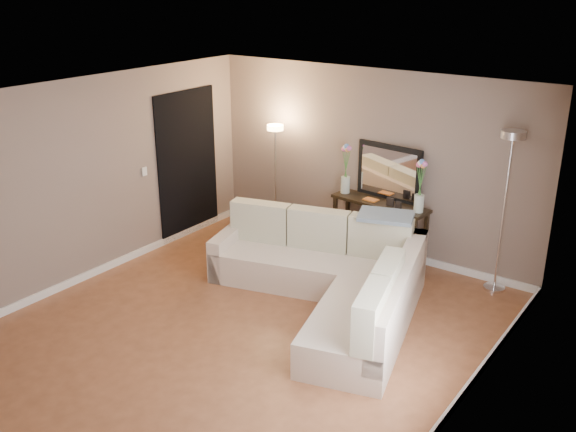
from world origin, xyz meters
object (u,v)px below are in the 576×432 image
Objects in this scene: console_table at (373,226)px; floor_lamp_unlit at (508,180)px; floor_lamp_lit at (275,158)px; sectional_sofa at (334,277)px.

floor_lamp_unlit reaches higher than console_table.
floor_lamp_lit is 0.83× the size of floor_lamp_unlit.
sectional_sofa reaches higher than console_table.
sectional_sofa is 2.50m from floor_lamp_lit.
floor_lamp_unlit is (1.73, 0.06, 0.97)m from console_table.
sectional_sofa is at bearing -80.48° from console_table.
floor_lamp_lit reaches higher than sectional_sofa.
console_table is at bearing 99.52° from sectional_sofa.
floor_lamp_unlit reaches higher than sectional_sofa.
floor_lamp_lit reaches higher than console_table.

